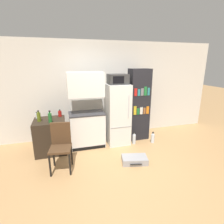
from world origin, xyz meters
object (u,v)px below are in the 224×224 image
side_table (51,136)px  bookshelf (139,105)px  bottle_olive_oil (39,117)px  water_bottle_front (134,139)px  microwave (118,79)px  chair (61,142)px  bottle_clear_short (37,116)px  bottle_green_tall (50,118)px  bottle_milk_white (50,115)px  kitchen_hutch (87,114)px  bottle_ketchup_red (60,114)px  suitcase_large_flat (134,160)px  refrigerator (117,114)px  water_bottle_middle (153,138)px

side_table → bookshelf: bearing=3.9°
bottle_olive_oil → water_bottle_front: bottle_olive_oil is taller
microwave → chair: (-1.43, -0.83, -1.12)m
bottle_clear_short → bottle_green_tall: bearing=-53.9°
side_table → microwave: bearing=1.3°
chair → bottle_milk_white: bearing=112.2°
kitchen_hutch → bottle_ketchup_red: kitchen_hutch is taller
side_table → bottle_milk_white: bearing=75.6°
bookshelf → microwave: bearing=-169.4°
chair → suitcase_large_flat: 1.58m
suitcase_large_flat → bottle_clear_short: bearing=160.4°
kitchen_hutch → refrigerator: (0.79, -0.04, -0.07)m
bottle_clear_short → bottle_olive_oil: bottle_olive_oil is taller
bookshelf → suitcase_large_flat: size_ratio=3.25×
microwave → bottle_milk_white: size_ratio=2.50×
bottle_clear_short → suitcase_large_flat: (2.01, -1.26, -0.79)m
refrigerator → microwave: size_ratio=3.28×
bottle_olive_oil → chair: (0.45, -0.75, -0.34)m
bottle_milk_white → water_bottle_middle: 2.68m
side_table → bottle_clear_short: (-0.28, 0.23, 0.46)m
microwave → bottle_milk_white: 1.84m
kitchen_hutch → bottle_ketchup_red: size_ratio=10.98×
bookshelf → water_bottle_front: (-0.25, -0.34, -0.83)m
side_table → water_bottle_front: size_ratio=2.47×
side_table → refrigerator: size_ratio=0.51×
chair → refrigerator: bearing=38.7°
refrigerator → bottle_clear_short: size_ratio=10.53×
microwave → water_bottle_middle: bearing=-18.4°
bottle_green_tall → chair: bottle_green_tall is taller
refrigerator → water_bottle_middle: 1.15m
microwave → water_bottle_front: (0.40, -0.22, -1.55)m
side_table → bottle_clear_short: size_ratio=5.36×
microwave → bottle_milk_white: (-1.65, 0.06, -0.81)m
refrigerator → bottle_olive_oil: bearing=-177.6°
chair → microwave: bearing=38.7°
microwave → bottle_clear_short: microwave is taller
suitcase_large_flat → water_bottle_front: size_ratio=1.84×
side_table → suitcase_large_flat: size_ratio=1.34×
water_bottle_middle → microwave: bearing=161.6°
chair → bottle_green_tall: bearing=117.6°
bottle_olive_oil → water_bottle_front: 2.40m
bottle_milk_white → chair: (0.22, -0.89, -0.31)m
bottle_ketchup_red → bottle_milk_white: 0.26m
chair → water_bottle_front: chair is taller
side_table → water_bottle_front: 2.09m
refrigerator → water_bottle_middle: size_ratio=5.21×
bottle_ketchup_red → suitcase_large_flat: size_ratio=0.29×
bottle_olive_oil → bottle_ketchup_red: bottle_olive_oil is taller
bottle_olive_oil → water_bottle_middle: bearing=-4.5°
bookshelf → water_bottle_middle: 0.97m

